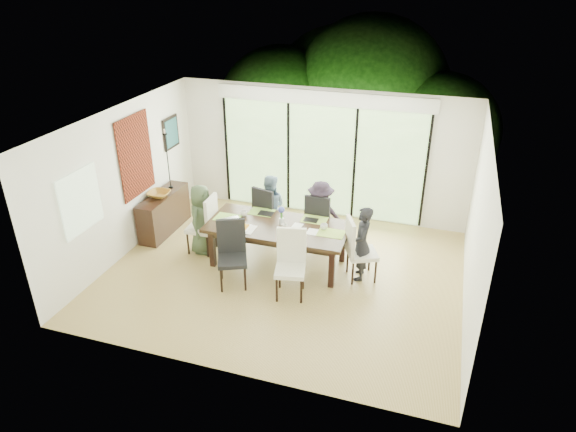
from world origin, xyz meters
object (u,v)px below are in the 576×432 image
(chair_far_left, at_px, (270,212))
(person_far_left, at_px, (270,208))
(person_far_right, at_px, (320,215))
(vase, at_px, (281,221))
(chair_near_right, at_px, (290,266))
(sideboard, at_px, (164,213))
(person_left_end, at_px, (201,219))
(person_right_end, at_px, (362,244))
(chair_far_right, at_px, (320,219))
(bowl, at_px, (159,194))
(laptop, at_px, (231,220))
(cup_a, at_px, (244,214))
(chair_right_end, at_px, (363,249))
(chair_near_left, at_px, (232,256))
(table_top, at_px, (278,227))
(chair_left_end, at_px, (201,224))
(cup_c, at_px, (324,227))
(cup_b, at_px, (284,227))

(chair_far_left, xyz_separation_m, person_far_left, (0.00, -0.02, 0.10))
(person_far_right, bearing_deg, vase, 42.83)
(chair_near_right, relative_size, sideboard, 0.80)
(chair_far_left, distance_m, person_far_left, 0.10)
(person_left_end, height_order, person_right_end, same)
(chair_far_right, xyz_separation_m, bowl, (-3.11, -0.46, 0.28))
(chair_far_right, xyz_separation_m, laptop, (-1.40, -0.95, 0.22))
(chair_far_right, relative_size, cup_a, 8.87)
(chair_right_end, height_order, person_far_left, person_far_left)
(cup_a, xyz_separation_m, sideboard, (-1.86, 0.34, -0.42))
(person_far_right, height_order, sideboard, person_far_right)
(laptop, height_order, cup_a, cup_a)
(person_far_left, relative_size, person_far_right, 1.00)
(person_far_left, bearing_deg, bowl, 2.21)
(chair_right_end, distance_m, chair_near_left, 2.18)
(vase, bearing_deg, table_top, -135.00)
(chair_left_end, height_order, bowl, chair_left_end)
(chair_far_left, bearing_deg, cup_c, 165.61)
(chair_near_left, relative_size, sideboard, 0.80)
(laptop, bearing_deg, cup_b, -39.23)
(laptop, xyz_separation_m, cup_b, (1.00, 0.00, 0.03))
(chair_far_left, relative_size, chair_far_right, 1.00)
(person_left_end, height_order, sideboard, person_left_end)
(chair_left_end, relative_size, vase, 9.17)
(table_top, height_order, chair_near_right, chair_near_right)
(chair_far_left, bearing_deg, chair_near_left, 104.91)
(chair_near_left, bearing_deg, chair_near_right, -24.15)
(person_far_right, relative_size, sideboard, 0.94)
(chair_far_left, bearing_deg, chair_far_right, -163.42)
(table_top, bearing_deg, cup_c, 7.13)
(person_far_right, bearing_deg, bowl, -6.39)
(person_right_end, distance_m, person_far_right, 1.25)
(chair_near_right, bearing_deg, person_far_right, 76.32)
(person_right_end, bearing_deg, bowl, -101.63)
(chair_near_left, relative_size, person_right_end, 0.85)
(laptop, bearing_deg, person_far_left, 27.50)
(table_top, bearing_deg, chair_near_left, -119.89)
(chair_far_left, xyz_separation_m, bowl, (-2.11, -0.46, 0.28))
(person_left_end, bearing_deg, chair_near_left, -129.54)
(table_top, relative_size, chair_far_left, 2.18)
(chair_left_end, bearing_deg, bowl, -111.86)
(laptop, bearing_deg, chair_far_right, -5.07)
(chair_left_end, bearing_deg, cup_c, 90.59)
(laptop, xyz_separation_m, bowl, (-1.71, 0.49, 0.06))
(chair_far_left, relative_size, laptop, 3.33)
(person_right_end, distance_m, cup_c, 0.71)
(chair_far_left, relative_size, cup_c, 8.87)
(person_left_end, bearing_deg, sideboard, 67.88)
(table_top, bearing_deg, cup_a, 167.91)
(person_right_end, bearing_deg, chair_near_right, -54.58)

